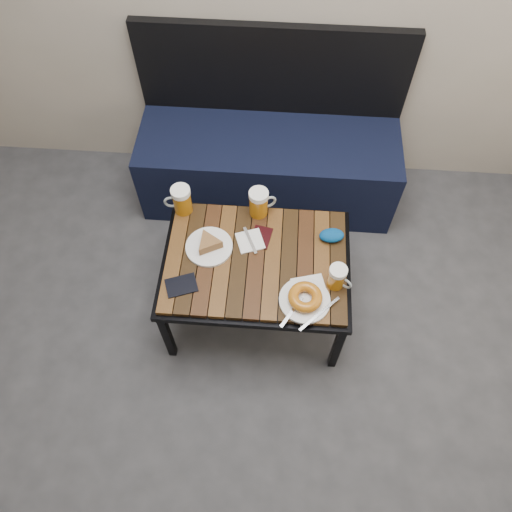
# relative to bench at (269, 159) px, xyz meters

# --- Properties ---
(room_shell) EXTENTS (4.00, 4.00, 4.00)m
(room_shell) POSITION_rel_bench_xyz_m (-0.15, -1.26, 1.48)
(room_shell) COLOR gray
(room_shell) RESTS_ON ground
(bench) EXTENTS (1.40, 0.50, 0.95)m
(bench) POSITION_rel_bench_xyz_m (0.00, 0.00, 0.00)
(bench) COLOR black
(bench) RESTS_ON ground
(cafe_table) EXTENTS (0.84, 0.62, 0.47)m
(cafe_table) POSITION_rel_bench_xyz_m (-0.01, -0.79, 0.16)
(cafe_table) COLOR black
(cafe_table) RESTS_ON ground
(beer_mug_left) EXTENTS (0.13, 0.10, 0.14)m
(beer_mug_left) POSITION_rel_bench_xyz_m (-0.38, -0.54, 0.27)
(beer_mug_left) COLOR #A9630D
(beer_mug_left) RESTS_ON cafe_table
(beer_mug_centre) EXTENTS (0.14, 0.11, 0.14)m
(beer_mug_centre) POSITION_rel_bench_xyz_m (-0.02, -0.53, 0.27)
(beer_mug_centre) COLOR #A9630D
(beer_mug_centre) RESTS_ON cafe_table
(beer_mug_right) EXTENTS (0.12, 0.10, 0.12)m
(beer_mug_right) POSITION_rel_bench_xyz_m (0.34, -0.89, 0.26)
(beer_mug_right) COLOR #A9630D
(beer_mug_right) RESTS_ON cafe_table
(plate_pie) EXTENTS (0.21, 0.21, 0.06)m
(plate_pie) POSITION_rel_bench_xyz_m (-0.23, -0.74, 0.22)
(plate_pie) COLOR white
(plate_pie) RESTS_ON cafe_table
(plate_bagel) EXTENTS (0.25, 0.25, 0.06)m
(plate_bagel) POSITION_rel_bench_xyz_m (0.21, -0.98, 0.22)
(plate_bagel) COLOR white
(plate_bagel) RESTS_ON cafe_table
(napkin_left) EXTENTS (0.15, 0.15, 0.01)m
(napkin_left) POSITION_rel_bench_xyz_m (-0.05, -0.70, 0.20)
(napkin_left) COLOR white
(napkin_left) RESTS_ON cafe_table
(napkin_right) EXTENTS (0.16, 0.15, 0.01)m
(napkin_right) POSITION_rel_bench_xyz_m (0.22, -0.92, 0.20)
(napkin_right) COLOR white
(napkin_right) RESTS_ON cafe_table
(passport_navy) EXTENTS (0.16, 0.13, 0.01)m
(passport_navy) POSITION_rel_bench_xyz_m (-0.32, -0.94, 0.20)
(passport_navy) COLOR black
(passport_navy) RESTS_ON cafe_table
(passport_burgundy) EXTENTS (0.11, 0.13, 0.01)m
(passport_burgundy) POSITION_rel_bench_xyz_m (0.00, -0.67, 0.20)
(passport_burgundy) COLOR black
(passport_burgundy) RESTS_ON cafe_table
(knit_pouch) EXTENTS (0.12, 0.09, 0.05)m
(knit_pouch) POSITION_rel_bench_xyz_m (0.32, -0.65, 0.22)
(knit_pouch) COLOR navy
(knit_pouch) RESTS_ON cafe_table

